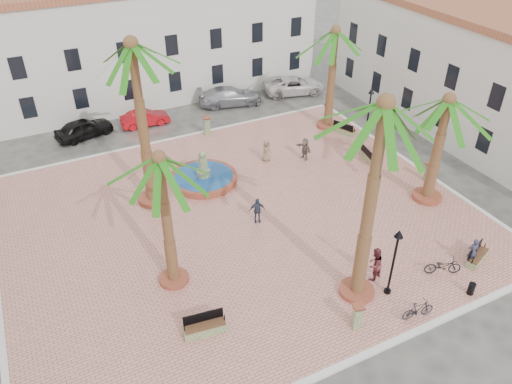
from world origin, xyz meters
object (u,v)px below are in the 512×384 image
bench_e (369,156)px  pedestrian_east (305,149)px  fountain (204,177)px  bicycle_b (418,310)px  cyclist_a (473,251)px  car_silver (230,96)px  litter_bin (471,289)px  pedestrian_fountain_a (266,151)px  palm_sw (161,174)px  lamppost_s (396,251)px  car_red (145,118)px  palm_nw (133,62)px  pedestrian_fountain_b (257,210)px  car_black (84,128)px  palm_s (382,127)px  bollard_se (357,316)px  pedestrian_north (166,167)px  bench_ne (344,130)px  car_white (294,85)px  palm_e (446,114)px  bollard_e (428,172)px  bollard_n (207,126)px  lamppost_e (370,105)px  palm_ne (335,43)px  bicycle_a (443,266)px  cyclist_b (375,264)px  bench_s (205,328)px  bench_se (477,257)px

bench_e → pedestrian_east: (-3.87, 2.08, 0.52)m
fountain → bicycle_b: (4.41, -14.93, 0.18)m
cyclist_a → car_silver: bearing=-61.1°
litter_bin → pedestrian_fountain_a: size_ratio=0.42×
palm_sw → bench_e: (15.76, 5.24, -5.93)m
lamppost_s → car_red: (-5.24, 22.85, -2.10)m
cyclist_a → bicycle_b: size_ratio=0.99×
palm_nw → palm_sw: palm_nw is taller
lamppost_s → litter_bin: lamppost_s is taller
pedestrian_fountain_b → car_black: size_ratio=0.37×
palm_s → fountain: bearing=103.1°
bollard_se → car_red: 24.04m
pedestrian_north → bench_ne: bearing=-80.2°
palm_s → car_white: palm_s is taller
palm_s → car_red: (-3.90, 22.20, -8.33)m
palm_e → palm_s: bearing=-151.9°
bollard_e → car_red: (-13.89, 16.06, -0.18)m
palm_s → bicycle_b: (1.52, -2.49, -8.32)m
car_black → car_silver: size_ratio=0.81×
bollard_n → pedestrian_east: 7.82m
lamppost_e → litter_bin: (-5.17, -15.11, -2.32)m
palm_e → pedestrian_fountain_a: (-6.66, 8.40, -4.83)m
palm_ne → bicycle_b: (-7.01, -17.96, -5.96)m
litter_bin → bench_e: bearing=74.7°
bench_ne → cyclist_a: cyclist_a is taller
lamppost_s → bollard_n: size_ratio=2.65×
palm_e → palm_ne: 10.93m
litter_bin → car_black: 28.17m
bollard_se → bicycle_a: bollard_se is taller
pedestrian_fountain_a → car_black: bearing=119.3°
bicycle_a → cyclist_b: cyclist_b is taller
palm_s → bollard_se: size_ratio=7.78×
palm_ne → bicycle_a: palm_ne is taller
palm_sw → lamppost_s: bearing=-31.1°
palm_ne → cyclist_a: (-2.11, -16.37, -5.65)m
bench_s → pedestrian_east: pedestrian_east is taller
bench_s → pedestrian_east: size_ratio=1.26×
bench_e → car_red: car_red is taller
pedestrian_fountain_a → pedestrian_east: 2.64m
pedestrian_east → litter_bin: bearing=-7.0°
car_white → bench_se: bearing=-173.1°
palm_ne → bollard_e: size_ratio=6.20×
palm_ne → pedestrian_fountain_a: 9.08m
car_black → car_red: (4.59, -0.13, -0.11)m
palm_e → palm_sw: bearing=179.6°
lamppost_s → bollard_e: size_ratio=3.06×
bench_s → bollard_se: (6.10, -2.70, 0.39)m
cyclist_b → pedestrian_fountain_b: bearing=-83.1°
bench_se → fountain: bearing=104.9°
bench_ne → cyclist_a: bearing=147.0°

